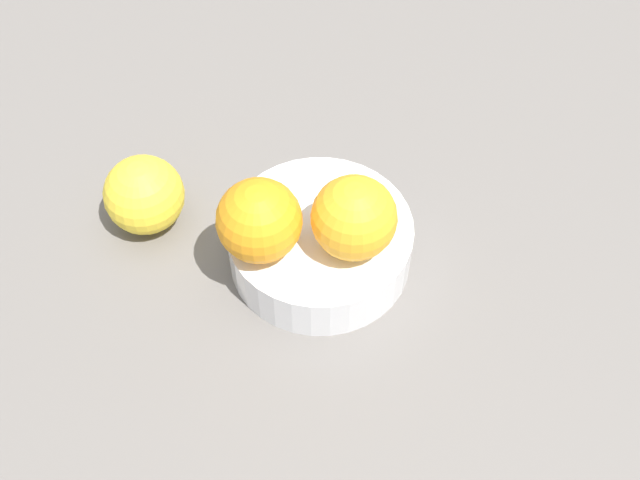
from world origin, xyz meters
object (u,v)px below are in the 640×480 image
object	(u,v)px
orange_in_bowl_0	(259,221)
orange_in_bowl_1	(354,218)
orange_loose_0	(144,195)
fruit_bowl	(320,244)

from	to	relation	value
orange_in_bowl_0	orange_in_bowl_1	bearing A→B (deg)	-82.73
orange_loose_0	fruit_bowl	bearing A→B (deg)	-100.20
orange_in_bowl_1	fruit_bowl	bearing A→B (deg)	62.86
orange_in_bowl_0	orange_in_bowl_1	distance (cm)	7.16
fruit_bowl	orange_in_bowl_0	xyz separation A→B (cm)	(-2.29, 4.39, 5.55)
fruit_bowl	orange_loose_0	distance (cm)	15.34
orange_in_bowl_1	orange_loose_0	distance (cm)	18.70
fruit_bowl	orange_in_bowl_0	size ratio (longest dim) A/B	2.28
fruit_bowl	orange_in_bowl_1	distance (cm)	6.35
fruit_bowl	orange_loose_0	bearing A→B (deg)	79.80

